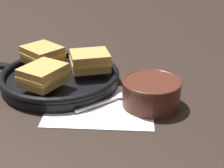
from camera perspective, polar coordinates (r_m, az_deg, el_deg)
The scene contains 8 objects.
ground_plane at distance 0.85m, azimuth -1.61°, elevation -2.49°, with size 4.00×4.00×0.00m, color black.
napkin at distance 0.82m, azimuth -1.94°, elevation -3.50°, with size 0.29×0.26×0.00m.
soup_bowl at distance 0.81m, azimuth 6.56°, elevation -1.21°, with size 0.14×0.14×0.07m.
spoon at distance 0.84m, azimuth 0.94°, elevation -2.26°, with size 0.16×0.09×0.01m.
skillet at distance 0.93m, azimuth -8.77°, elevation 1.00°, with size 0.42×0.32×0.04m.
sandwich_near_left at distance 0.91m, azimuth -3.69°, elevation 3.89°, with size 0.11×0.09×0.05m.
sandwich_near_right at distance 0.97m, azimuth -11.47°, elevation 4.82°, with size 0.13×0.13×0.05m.
sandwich_far_left at distance 0.84m, azimuth -11.35°, elevation 1.46°, with size 0.13×0.13×0.05m.
Camera 1 is at (-0.08, -0.75, 0.40)m, focal length 55.00 mm.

